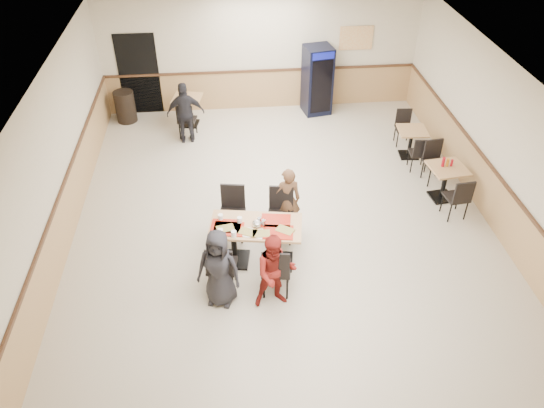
{
  "coord_description": "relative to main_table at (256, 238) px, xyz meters",
  "views": [
    {
      "loc": [
        -0.98,
        -7.89,
        6.53
      ],
      "look_at": [
        -0.26,
        -0.5,
        0.88
      ],
      "focal_mm": 35.0,
      "sensor_mm": 36.0,
      "label": 1
    }
  ],
  "objects": [
    {
      "name": "ground",
      "position": [
        0.59,
        1.0,
        -0.55
      ],
      "size": [
        10.0,
        10.0,
        0.0
      ],
      "primitive_type": "plane",
      "color": "beige",
      "rests_on": "ground"
    },
    {
      "name": "room_shell",
      "position": [
        2.36,
        3.55,
        0.02
      ],
      "size": [
        10.0,
        10.0,
        10.0
      ],
      "color": "silver",
      "rests_on": "ground"
    },
    {
      "name": "main_table",
      "position": [
        0.0,
        0.0,
        0.0
      ],
      "size": [
        1.66,
        1.02,
        0.83
      ],
      "rotation": [
        0.0,
        0.0,
        -0.16
      ],
      "color": "black",
      "rests_on": "ground"
    },
    {
      "name": "main_chairs",
      "position": [
        -0.05,
        0.01,
        -0.03
      ],
      "size": [
        1.65,
        2.02,
        1.05
      ],
      "rotation": [
        0.0,
        0.0,
        -0.16
      ],
      "color": "black",
      "rests_on": "ground"
    },
    {
      "name": "diner_woman_left",
      "position": [
        -0.64,
        -0.85,
        0.16
      ],
      "size": [
        0.8,
        0.64,
        1.43
      ],
      "primitive_type": "imported",
      "rotation": [
        0.0,
        0.0,
        -0.3
      ],
      "color": "black",
      "rests_on": "ground"
    },
    {
      "name": "diner_woman_right",
      "position": [
        0.23,
        -0.99,
        0.14
      ],
      "size": [
        0.71,
        0.57,
        1.38
      ],
      "primitive_type": "imported",
      "rotation": [
        0.0,
        0.0,
        0.08
      ],
      "color": "maroon",
      "rests_on": "ground"
    },
    {
      "name": "diner_man_opposite",
      "position": [
        0.64,
        0.85,
        0.13
      ],
      "size": [
        0.51,
        0.35,
        1.37
      ],
      "primitive_type": "imported",
      "rotation": [
        0.0,
        0.0,
        3.19
      ],
      "color": "brown",
      "rests_on": "ground"
    },
    {
      "name": "lone_diner",
      "position": [
        -1.32,
        4.36,
        0.19
      ],
      "size": [
        0.9,
        0.42,
        1.49
      ],
      "primitive_type": "imported",
      "rotation": [
        0.0,
        0.0,
        3.21
      ],
      "color": "black",
      "rests_on": "ground"
    },
    {
      "name": "tabletop_clutter",
      "position": [
        -0.09,
        -0.07,
        0.3
      ],
      "size": [
        1.42,
        0.75,
        0.12
      ],
      "rotation": [
        0.0,
        0.0,
        -0.16
      ],
      "color": "#AD1C0B",
      "rests_on": "main_table"
    },
    {
      "name": "side_table_near",
      "position": [
        3.95,
        1.54,
        -0.06
      ],
      "size": [
        0.77,
        0.77,
        0.75
      ],
      "rotation": [
        0.0,
        0.0,
        0.11
      ],
      "color": "black",
      "rests_on": "ground"
    },
    {
      "name": "side_table_near_chair_south",
      "position": [
        3.95,
        0.94,
        -0.08
      ],
      "size": [
        0.48,
        0.48,
        0.94
      ],
      "primitive_type": null,
      "rotation": [
        0.0,
        0.0,
        3.25
      ],
      "color": "black",
      "rests_on": "ground"
    },
    {
      "name": "side_table_near_chair_north",
      "position": [
        3.95,
        2.14,
        -0.08
      ],
      "size": [
        0.48,
        0.48,
        0.94
      ],
      "primitive_type": null,
      "rotation": [
        0.0,
        0.0,
        0.11
      ],
      "color": "black",
      "rests_on": "ground"
    },
    {
      "name": "side_table_far",
      "position": [
        3.76,
        3.19,
        -0.1
      ],
      "size": [
        0.68,
        0.68,
        0.68
      ],
      "rotation": [
        0.0,
        0.0,
        -0.08
      ],
      "color": "black",
      "rests_on": "ground"
    },
    {
      "name": "side_table_far_chair_south",
      "position": [
        3.76,
        2.65,
        -0.12
      ],
      "size": [
        0.43,
        0.43,
        0.86
      ],
      "primitive_type": null,
      "rotation": [
        0.0,
        0.0,
        3.06
      ],
      "color": "black",
      "rests_on": "ground"
    },
    {
      "name": "side_table_far_chair_north",
      "position": [
        3.76,
        3.74,
        -0.12
      ],
      "size": [
        0.43,
        0.43,
        0.86
      ],
      "primitive_type": null,
      "rotation": [
        0.0,
        0.0,
        -0.08
      ],
      "color": "black",
      "rests_on": "ground"
    },
    {
      "name": "condiment_caddy",
      "position": [
        3.92,
        1.59,
        0.28
      ],
      "size": [
        0.23,
        0.06,
        0.2
      ],
      "color": "#AA0C1A",
      "rests_on": "side_table_near"
    },
    {
      "name": "back_table",
      "position": [
        -1.32,
        5.2,
        -0.06
      ],
      "size": [
        0.8,
        0.8,
        0.74
      ],
      "rotation": [
        0.0,
        0.0,
        -0.19
      ],
      "color": "black",
      "rests_on": "ground"
    },
    {
      "name": "back_table_chair_lone",
      "position": [
        -1.32,
        4.61,
        -0.09
      ],
      "size": [
        0.51,
        0.51,
        0.93
      ],
      "primitive_type": null,
      "rotation": [
        0.0,
        0.0,
        2.95
      ],
      "color": "black",
      "rests_on": "ground"
    },
    {
      "name": "pepsi_cooler",
      "position": [
        1.98,
        5.59,
        0.32
      ],
      "size": [
        0.77,
        0.77,
        1.75
      ],
      "rotation": [
        0.0,
        0.0,
        0.18
      ],
      "color": "black",
      "rests_on": "ground"
    },
    {
      "name": "trash_bin",
      "position": [
        -2.91,
        5.55,
        -0.16
      ],
      "size": [
        0.5,
        0.5,
        0.8
      ],
      "primitive_type": "cylinder",
      "color": "black",
      "rests_on": "ground"
    }
  ]
}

